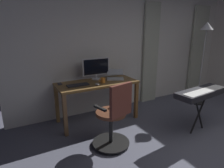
{
  "coord_description": "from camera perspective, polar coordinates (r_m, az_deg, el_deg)",
  "views": [
    {
      "loc": [
        2.51,
        0.61,
        1.69
      ],
      "look_at": [
        1.13,
        -1.89,
        0.87
      ],
      "focal_mm": 30.81,
      "sensor_mm": 36.0,
      "label": 1
    }
  ],
  "objects": [
    {
      "name": "laptop",
      "position": [
        3.74,
        0.95,
        2.35
      ],
      "size": [
        0.43,
        0.43,
        0.16
      ],
      "rotation": [
        0.0,
        0.0,
        -0.47
      ],
      "color": "#B7BCC1",
      "rests_on": "desk"
    },
    {
      "name": "curtain_right_panel",
      "position": [
        4.56,
        11.34,
        8.65
      ],
      "size": [
        0.4,
        0.06,
        2.26
      ],
      "primitive_type": "cube",
      "color": "#B5BAA5",
      "rests_on": "ground"
    },
    {
      "name": "mug_tea",
      "position": [
        3.47,
        -2.74,
        1.14
      ],
      "size": [
        0.13,
        0.09,
        0.09
      ],
      "color": "orange",
      "rests_on": "desk"
    },
    {
      "name": "floor_lamp",
      "position": [
        4.72,
        25.93,
        11.59
      ],
      "size": [
        0.28,
        0.28,
        1.84
      ],
      "color": "black",
      "rests_on": "ground"
    },
    {
      "name": "cell_phone_face_up",
      "position": [
        3.51,
        -15.25,
        0.07
      ],
      "size": [
        0.08,
        0.15,
        0.01
      ],
      "primitive_type": "cube",
      "rotation": [
        0.0,
        0.0,
        -0.07
      ],
      "color": "#333338",
      "rests_on": "desk"
    },
    {
      "name": "computer_keyboard",
      "position": [
        3.33,
        -10.07,
        -0.31
      ],
      "size": [
        0.37,
        0.14,
        0.02
      ],
      "primitive_type": "cube",
      "color": "#232328",
      "rests_on": "desk"
    },
    {
      "name": "curtain_left_panel",
      "position": [
        5.74,
        24.1,
        9.05
      ],
      "size": [
        0.51,
        0.06,
        2.26
      ],
      "primitive_type": "cube",
      "color": "#B5BAA5",
      "rests_on": "ground"
    },
    {
      "name": "piano_keyboard",
      "position": [
        3.45,
        25.06,
        -2.51
      ],
      "size": [
        1.04,
        0.42,
        0.75
      ],
      "rotation": [
        0.0,
        0.0,
        0.1
      ],
      "color": "black",
      "rests_on": "ground"
    },
    {
      "name": "computer_mouse",
      "position": [
        3.32,
        -4.44,
        -0.08
      ],
      "size": [
        0.06,
        0.1,
        0.04
      ],
      "primitive_type": "ellipsoid",
      "color": "#B7BCC1",
      "rests_on": "desk"
    },
    {
      "name": "computer_monitor",
      "position": [
        3.68,
        -4.75,
        4.91
      ],
      "size": [
        0.55,
        0.18,
        0.41
      ],
      "color": "silver",
      "rests_on": "desk"
    },
    {
      "name": "desk",
      "position": [
        3.56,
        -4.44,
        -0.99
      ],
      "size": [
        1.47,
        0.63,
        0.76
      ],
      "color": "brown",
      "rests_on": "ground"
    },
    {
      "name": "back_room_partition",
      "position": [
        4.38,
        6.37,
        11.13
      ],
      "size": [
        5.42,
        0.1,
        2.65
      ],
      "primitive_type": "cube",
      "color": "silver",
      "rests_on": "ground"
    },
    {
      "name": "office_chair",
      "position": [
        2.79,
        0.55,
        -10.06
      ],
      "size": [
        0.56,
        0.56,
        1.0
      ],
      "rotation": [
        0.0,
        0.0,
        3.38
      ],
      "color": "black",
      "rests_on": "ground"
    }
  ]
}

